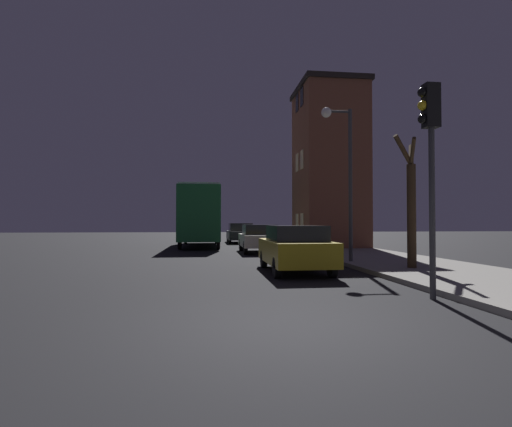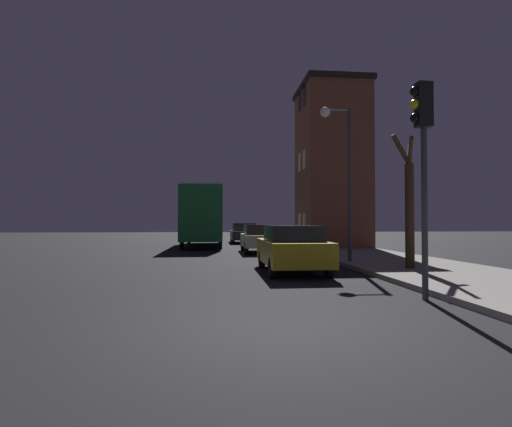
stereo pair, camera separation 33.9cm
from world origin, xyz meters
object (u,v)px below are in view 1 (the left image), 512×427
at_px(bus, 200,212).
at_px(car_far_lane, 240,233).
at_px(car_mid_lane, 259,238).
at_px(car_near_lane, 295,248).
at_px(streetlamp, 343,160).
at_px(bare_tree, 411,203).
at_px(traffic_light, 430,144).

bearing_deg(bus, car_far_lane, 53.42).
height_order(bus, car_mid_lane, bus).
relative_size(car_mid_lane, car_far_lane, 0.83).
bearing_deg(car_near_lane, car_mid_lane, 90.46).
xyz_separation_m(streetlamp, car_near_lane, (-2.22, -1.95, -3.10)).
bearing_deg(bare_tree, traffic_light, -113.57).
height_order(streetlamp, traffic_light, streetlamp).
bearing_deg(bare_tree, car_mid_lane, 113.08).
distance_m(traffic_light, bus, 19.55).
bearing_deg(car_near_lane, car_far_lane, 90.75).
xyz_separation_m(car_near_lane, car_far_lane, (-0.24, 18.25, 0.01)).
height_order(streetlamp, car_mid_lane, streetlamp).
xyz_separation_m(traffic_light, bus, (-4.95, 18.89, -0.90)).
distance_m(car_mid_lane, car_far_lane, 10.03).
bearing_deg(bare_tree, car_far_lane, 101.65).
height_order(car_near_lane, car_mid_lane, car_near_lane).
relative_size(bus, car_far_lane, 2.01).
bearing_deg(bus, car_mid_lane, -62.81).
bearing_deg(bus, car_near_lane, -77.45).
bearing_deg(bus, streetlamp, -66.35).
relative_size(traffic_light, car_near_lane, 1.09).
relative_size(car_near_lane, car_far_lane, 0.85).
distance_m(streetlamp, bus, 13.57).
distance_m(bare_tree, bus, 16.17).
height_order(traffic_light, bus, traffic_light).
distance_m(bus, car_mid_lane, 6.97).
bearing_deg(car_near_lane, traffic_light, -68.95).
xyz_separation_m(bare_tree, car_mid_lane, (-3.67, 8.62, -1.40)).
bearing_deg(streetlamp, bus, 113.65).
distance_m(traffic_light, car_far_lane, 23.06).
xyz_separation_m(bare_tree, bus, (-6.79, 14.68, 0.07)).
relative_size(streetlamp, bare_tree, 1.37).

